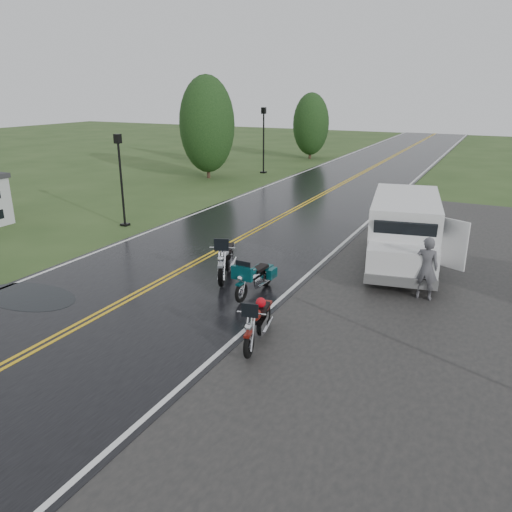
% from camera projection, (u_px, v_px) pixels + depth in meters
% --- Properties ---
extents(ground, '(120.00, 120.00, 0.00)m').
position_uv_depth(ground, '(137.00, 295.00, 14.21)').
color(ground, '#2D471E').
rests_on(ground, ground).
extents(road, '(8.00, 100.00, 0.04)m').
position_uv_depth(road, '(280.00, 218.00, 22.68)').
color(road, black).
rests_on(road, ground).
extents(motorcycle_red, '(1.14, 2.15, 1.21)m').
position_uv_depth(motorcycle_red, '(249.00, 335.00, 10.64)').
color(motorcycle_red, '#5D100A').
rests_on(motorcycle_red, ground).
extents(motorcycle_teal, '(0.81, 2.00, 1.16)m').
position_uv_depth(motorcycle_teal, '(241.00, 284.00, 13.44)').
color(motorcycle_teal, '#053A3E').
rests_on(motorcycle_teal, ground).
extents(motorcycle_silver, '(1.67, 2.53, 1.41)m').
position_uv_depth(motorcycle_silver, '(221.00, 266.00, 14.49)').
color(motorcycle_silver, '#929499').
rests_on(motorcycle_silver, ground).
extents(van_white, '(3.17, 6.11, 2.28)m').
position_uv_depth(van_white, '(372.00, 246.00, 14.81)').
color(van_white, silver).
rests_on(van_white, ground).
extents(person_at_van, '(0.65, 0.43, 1.78)m').
position_uv_depth(person_at_van, '(426.00, 269.00, 13.66)').
color(person_at_van, '#4D4C51').
rests_on(person_at_van, ground).
extents(lamp_post_near_left, '(0.33, 0.33, 3.89)m').
position_uv_depth(lamp_post_near_left, '(121.00, 181.00, 20.82)').
color(lamp_post_near_left, black).
rests_on(lamp_post_near_left, ground).
extents(lamp_post_far_left, '(0.38, 0.38, 4.46)m').
position_uv_depth(lamp_post_far_left, '(264.00, 140.00, 34.12)').
color(lamp_post_far_left, black).
rests_on(lamp_post_far_left, ground).
extents(tree_left_mid, '(3.54, 3.54, 5.53)m').
position_uv_depth(tree_left_mid, '(207.00, 135.00, 32.01)').
color(tree_left_mid, '#1E3D19').
rests_on(tree_left_mid, ground).
extents(tree_left_far, '(2.96, 2.96, 4.56)m').
position_uv_depth(tree_left_far, '(311.00, 131.00, 41.26)').
color(tree_left_far, '#1E3D19').
rests_on(tree_left_far, ground).
extents(pine_left_far, '(2.46, 2.46, 5.13)m').
position_uv_depth(pine_left_far, '(206.00, 129.00, 39.64)').
color(pine_left_far, '#1E3D19').
rests_on(pine_left_far, ground).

